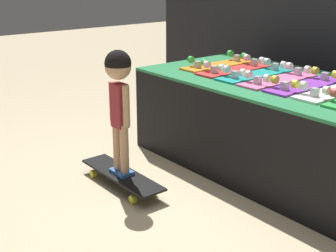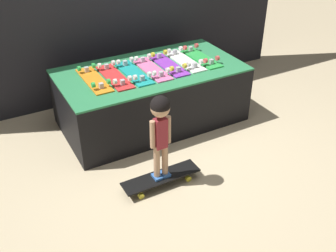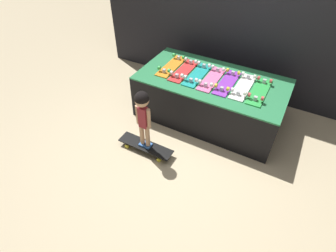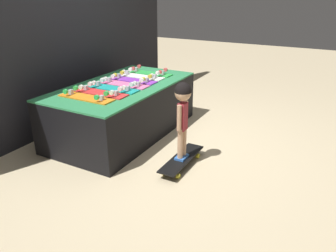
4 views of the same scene
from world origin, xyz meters
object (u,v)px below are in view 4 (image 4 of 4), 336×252
object	(u,v)px
skateboard_red_on_rack	(101,92)
skateboard_green_on_rack	(149,73)
skateboard_orange_on_rack	(86,97)
skateboard_on_floor	(182,159)
skateboard_pink_on_rack	(124,83)
skateboard_white_on_rack	(141,76)
skateboard_teal_on_rack	(113,88)
child	(183,107)
skateboard_purple_on_rack	(132,79)

from	to	relation	value
skateboard_red_on_rack	skateboard_green_on_rack	bearing A→B (deg)	0.18
skateboard_orange_on_rack	skateboard_on_floor	size ratio (longest dim) A/B	0.89
skateboard_green_on_rack	skateboard_pink_on_rack	bearing A→B (deg)	-178.46
skateboard_pink_on_rack	skateboard_green_on_rack	bearing A→B (deg)	1.54
skateboard_white_on_rack	skateboard_teal_on_rack	bearing A→B (deg)	-178.45
skateboard_orange_on_rack	skateboard_red_on_rack	world-z (taller)	same
skateboard_red_on_rack	skateboard_pink_on_rack	xyz separation A→B (m)	(0.42, -0.01, 0.00)
skateboard_teal_on_rack	skateboard_orange_on_rack	bearing A→B (deg)	174.74
skateboard_teal_on_rack	child	distance (m)	1.04
skateboard_white_on_rack	skateboard_green_on_rack	distance (m)	0.21
skateboard_pink_on_rack	child	size ratio (longest dim) A/B	0.80
child	skateboard_teal_on_rack	bearing A→B (deg)	77.28
skateboard_red_on_rack	skateboard_white_on_rack	world-z (taller)	same
skateboard_pink_on_rack	skateboard_green_on_rack	world-z (taller)	same
skateboard_orange_on_rack	skateboard_teal_on_rack	size ratio (longest dim) A/B	1.00
skateboard_green_on_rack	skateboard_on_floor	xyz separation A→B (m)	(-1.05, -1.03, -0.58)
skateboard_orange_on_rack	child	distance (m)	1.07
skateboard_orange_on_rack	skateboard_on_floor	distance (m)	1.22
skateboard_purple_on_rack	skateboard_white_on_rack	world-z (taller)	same
skateboard_orange_on_rack	skateboard_pink_on_rack	bearing A→B (deg)	-3.97
skateboard_pink_on_rack	skateboard_purple_on_rack	world-z (taller)	same
skateboard_orange_on_rack	skateboard_on_floor	xyz separation A→B (m)	(0.20, -1.05, -0.58)
skateboard_orange_on_rack	skateboard_pink_on_rack	xyz separation A→B (m)	(0.62, -0.04, 0.00)
skateboard_red_on_rack	child	size ratio (longest dim) A/B	0.80
skateboard_green_on_rack	skateboard_red_on_rack	bearing A→B (deg)	-179.82
skateboard_teal_on_rack	skateboard_white_on_rack	bearing A→B (deg)	1.55
skateboard_orange_on_rack	skateboard_green_on_rack	size ratio (longest dim) A/B	1.00
skateboard_green_on_rack	skateboard_on_floor	bearing A→B (deg)	-135.70
skateboard_white_on_rack	skateboard_green_on_rack	bearing A→B (deg)	-1.44
skateboard_orange_on_rack	skateboard_purple_on_rack	bearing A→B (deg)	-2.15
skateboard_green_on_rack	skateboard_on_floor	distance (m)	1.58
skateboard_red_on_rack	skateboard_white_on_rack	bearing A→B (deg)	0.58
skateboard_teal_on_rack	skateboard_pink_on_rack	world-z (taller)	same
skateboard_white_on_rack	skateboard_pink_on_rack	bearing A→B (deg)	-176.98
skateboard_purple_on_rack	skateboard_white_on_rack	size ratio (longest dim) A/B	1.00
skateboard_red_on_rack	skateboard_green_on_rack	xyz separation A→B (m)	(1.04, 0.00, 0.00)
skateboard_teal_on_rack	skateboard_on_floor	distance (m)	1.19
skateboard_purple_on_rack	skateboard_red_on_rack	bearing A→B (deg)	179.87
skateboard_on_floor	skateboard_white_on_rack	bearing A→B (deg)	50.73
skateboard_orange_on_rack	skateboard_teal_on_rack	distance (m)	0.42
skateboard_white_on_rack	skateboard_red_on_rack	bearing A→B (deg)	-179.42
skateboard_purple_on_rack	skateboard_green_on_rack	size ratio (longest dim) A/B	1.00
skateboard_purple_on_rack	skateboard_white_on_rack	distance (m)	0.21
skateboard_teal_on_rack	skateboard_on_floor	bearing A→B (deg)	-102.13
skateboard_teal_on_rack	skateboard_green_on_rack	world-z (taller)	same
skateboard_orange_on_rack	skateboard_pink_on_rack	size ratio (longest dim) A/B	1.00
skateboard_red_on_rack	skateboard_orange_on_rack	bearing A→B (deg)	171.84
skateboard_pink_on_rack	skateboard_purple_on_rack	size ratio (longest dim) A/B	1.00
skateboard_orange_on_rack	child	bearing A→B (deg)	-79.30
skateboard_on_floor	skateboard_pink_on_rack	bearing A→B (deg)	67.10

